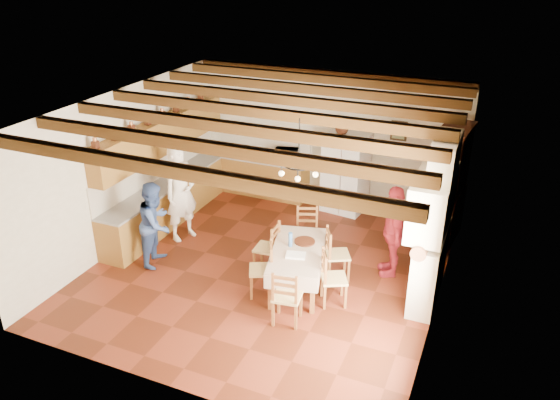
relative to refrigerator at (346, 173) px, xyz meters
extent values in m
cube|color=#491C0D|center=(-0.55, -2.89, -0.88)|extent=(6.00, 6.50, 0.02)
cube|color=silver|center=(-0.55, -2.89, 2.14)|extent=(6.00, 6.50, 0.02)
cube|color=beige|center=(-0.55, 0.37, 0.63)|extent=(6.00, 0.02, 3.00)
cube|color=beige|center=(-0.55, -6.15, 0.63)|extent=(6.00, 0.02, 3.00)
cube|color=beige|center=(-3.56, -2.89, 0.63)|extent=(0.02, 6.50, 3.00)
cube|color=beige|center=(2.46, -2.89, 0.63)|extent=(0.02, 6.50, 3.00)
cube|color=brown|center=(-3.25, -1.84, -0.44)|extent=(0.60, 4.30, 0.86)
cube|color=brown|center=(-2.10, 0.06, -0.44)|extent=(2.30, 0.60, 0.86)
cube|color=gray|center=(-3.25, -1.84, 0.01)|extent=(0.62, 4.30, 0.04)
cube|color=gray|center=(-2.10, 0.06, 0.01)|extent=(2.34, 0.62, 0.04)
cube|color=beige|center=(-3.54, -1.84, 0.33)|extent=(0.03, 4.30, 0.60)
cube|color=beige|center=(-2.10, 0.35, 0.33)|extent=(2.30, 0.03, 0.60)
cube|color=brown|center=(-3.38, -1.84, 0.98)|extent=(0.35, 4.20, 0.70)
cube|color=black|center=(1.00, 0.34, 0.98)|extent=(0.34, 0.03, 0.42)
cube|color=white|center=(0.00, 0.00, 0.00)|extent=(0.96, 0.83, 1.75)
cube|color=beige|center=(0.15, -3.24, -0.18)|extent=(1.22, 1.80, 0.05)
cube|color=brown|center=(0.00, -4.04, -0.53)|extent=(0.08, 0.08, 0.68)
cube|color=brown|center=(0.66, -3.87, -0.53)|extent=(0.08, 0.08, 0.68)
cube|color=brown|center=(-0.36, -2.61, -0.53)|extent=(0.08, 0.08, 0.68)
cube|color=brown|center=(0.30, -2.45, -0.53)|extent=(0.08, 0.08, 0.68)
torus|color=black|center=(0.15, -3.24, 1.38)|extent=(0.47, 0.47, 0.03)
imported|color=white|center=(-2.59, -2.51, 0.11)|extent=(0.70, 0.84, 1.98)
imported|color=#3B5695|center=(-2.50, -3.50, -0.08)|extent=(0.73, 0.87, 1.60)
imported|color=#B92836|center=(1.53, -2.19, -0.03)|extent=(0.72, 1.07, 1.69)
imported|color=silver|center=(-1.43, 0.06, 0.17)|extent=(0.59, 0.45, 0.29)
imported|color=#39170C|center=(-0.13, 0.00, 1.02)|extent=(0.33, 0.33, 0.29)
camera|label=1|loc=(3.00, -10.67, 4.49)|focal=35.00mm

